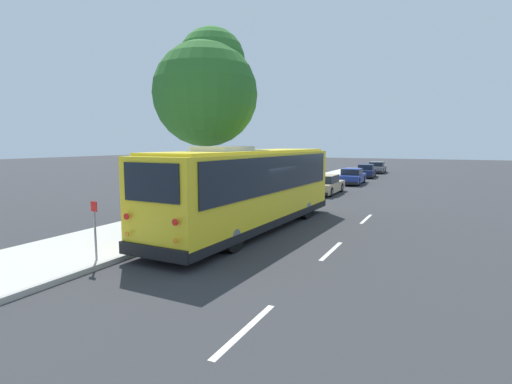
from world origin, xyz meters
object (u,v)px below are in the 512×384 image
Objects in this scene: parked_sedan_tan at (325,185)px; parked_sedan_gray at (377,168)px; shuttle_bus at (251,185)px; parked_sedan_navy at (366,171)px; street_tree at (207,87)px; sign_post_far at (143,220)px; parked_sedan_blue at (352,177)px; fire_hydrant at (285,191)px; sign_post_near at (95,230)px.

parked_sedan_tan is 21.52m from parked_sedan_gray.
parked_sedan_tan is at bearing 4.85° from shuttle_bus.
street_tree is (-26.29, 2.07, 5.18)m from parked_sedan_navy.
parked_sedan_tan is 16.55m from sign_post_far.
parked_sedan_tan is 0.98× the size of parked_sedan_blue.
parked_sedan_blue is 1.00× the size of parked_sedan_gray.
fire_hydrant is (-3.83, 1.41, -0.04)m from parked_sedan_tan.
parked_sedan_navy is 2.77× the size of sign_post_near.
parked_sedan_navy is (7.36, 0.17, -0.01)m from parked_sedan_blue.
parked_sedan_navy is 5.69× the size of fire_hydrant.
sign_post_near is at bearing 175.42° from parked_sedan_tan.
parked_sedan_gray is 39.97m from sign_post_near.
parked_sedan_blue is 19.75m from street_tree.
parked_sedan_tan is 7.45m from parked_sedan_blue.
parked_sedan_tan reaches higher than fire_hydrant.
sign_post_near is 2.06× the size of fire_hydrant.
shuttle_bus reaches higher than sign_post_near.
shuttle_bus is 34.00m from parked_sedan_gray.
parked_sedan_gray is at bearing -3.61° from street_tree.
sign_post_near reaches higher than parked_sedan_tan.
shuttle_bus is 2.40× the size of parked_sedan_blue.
parked_sedan_tan is 4.08m from fire_hydrant.
parked_sedan_gray is 25.39m from fire_hydrant.
shuttle_bus is at bearing -17.67° from sign_post_near.
parked_sedan_tan is 2.80× the size of sign_post_near.
parked_sedan_navy is (27.26, 0.51, -1.17)m from shuttle_bus.
shuttle_bus is at bearing -167.28° from fire_hydrant.
sign_post_near is at bearing -180.00° from sign_post_far.
parked_sedan_navy is at bearing -0.47° from parked_sedan_tan.
parked_sedan_navy is at bearing -2.39° from sign_post_near.
fire_hydrant is (-11.28, 1.60, -0.06)m from parked_sedan_blue.
shuttle_bus reaches higher than sign_post_far.
street_tree is 4.94× the size of sign_post_near.
fire_hydrant is at bearing 0.19° from sign_post_near.
shuttle_bus is 7.17× the size of sign_post_far.
shuttle_bus is 6.84× the size of sign_post_near.
sign_post_far is (-16.49, 1.36, 0.37)m from parked_sedan_tan.
parked_sedan_blue reaches higher than parked_sedan_navy.
parked_sedan_gray is 33.47m from street_tree.
street_tree is (0.97, 2.59, 4.01)m from shuttle_bus.
parked_sedan_navy is 2.90× the size of sign_post_far.
parked_sedan_blue reaches higher than parked_sedan_gray.
shuttle_bus reaches higher than parked_sedan_gray.
parked_sedan_gray is (33.98, 0.51, -1.18)m from shuttle_bus.
street_tree is at bearing 175.22° from fire_hydrant.
parked_sedan_tan is 14.81m from parked_sedan_navy.
parked_sedan_gray is at bearing -0.45° from parked_sedan_tan.
street_tree is (-33.00, 2.08, 5.19)m from parked_sedan_gray.
parked_sedan_blue is at bearing 3.35° from shuttle_bus.
parked_sedan_navy is at bearing 3.44° from shuttle_bus.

